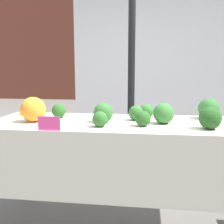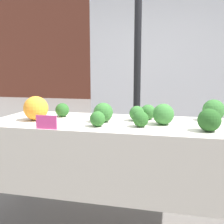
% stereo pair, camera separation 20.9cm
% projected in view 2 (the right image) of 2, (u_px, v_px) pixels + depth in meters
% --- Properties ---
extents(ground_plane, '(40.00, 40.00, 0.00)m').
position_uv_depth(ground_plane, '(112.00, 223.00, 2.25)').
color(ground_plane, slate).
extents(building_facade, '(16.00, 0.60, 5.01)m').
position_uv_depth(building_facade, '(163.00, 42.00, 11.17)').
color(building_facade, brown).
rests_on(building_facade, ground_plane).
extents(tent_pole, '(0.07, 0.07, 2.23)m').
position_uv_depth(tent_pole, '(137.00, 89.00, 2.62)').
color(tent_pole, black).
rests_on(tent_pole, ground_plane).
extents(parked_truck, '(4.47, 1.89, 2.82)m').
position_uv_depth(parked_truck, '(204.00, 62.00, 5.18)').
color(parked_truck, silver).
rests_on(parked_truck, ground_plane).
extents(market_table, '(1.99, 0.76, 0.89)m').
position_uv_depth(market_table, '(110.00, 138.00, 2.06)').
color(market_table, beige).
rests_on(market_table, ground_plane).
extents(orange_cauliflower, '(0.20, 0.20, 0.20)m').
position_uv_depth(orange_cauliflower, '(36.00, 108.00, 2.16)').
color(orange_cauliflower, orange).
rests_on(orange_cauliflower, market_table).
extents(romanesco_head, '(0.17, 0.17, 0.14)m').
position_uv_depth(romanesco_head, '(34.00, 106.00, 2.52)').
color(romanesco_head, '#93B238').
rests_on(romanesco_head, market_table).
extents(broccoli_head_0, '(0.16, 0.16, 0.16)m').
position_uv_depth(broccoli_head_0, '(209.00, 120.00, 1.76)').
color(broccoli_head_0, '#23511E').
rests_on(broccoli_head_0, market_table).
extents(broccoli_head_1, '(0.12, 0.12, 0.12)m').
position_uv_depth(broccoli_head_1, '(141.00, 119.00, 1.91)').
color(broccoli_head_1, '#285B23').
rests_on(broccoli_head_1, market_table).
extents(broccoli_head_2, '(0.16, 0.16, 0.16)m').
position_uv_depth(broccoli_head_2, '(163.00, 114.00, 1.98)').
color(broccoli_head_2, '#387533').
rests_on(broccoli_head_2, market_table).
extents(broccoli_head_3, '(0.12, 0.12, 0.12)m').
position_uv_depth(broccoli_head_3, '(137.00, 113.00, 2.14)').
color(broccoli_head_3, '#336B2D').
rests_on(broccoli_head_3, market_table).
extents(broccoli_head_4, '(0.11, 0.11, 0.11)m').
position_uv_depth(broccoli_head_4, '(98.00, 119.00, 1.92)').
color(broccoli_head_4, '#2D6628').
rests_on(broccoli_head_4, market_table).
extents(broccoli_head_5, '(0.12, 0.12, 0.12)m').
position_uv_depth(broccoli_head_5, '(62.00, 110.00, 2.33)').
color(broccoli_head_5, '#285B23').
rests_on(broccoli_head_5, market_table).
extents(broccoli_head_6, '(0.13, 0.13, 0.13)m').
position_uv_depth(broccoli_head_6, '(148.00, 112.00, 2.20)').
color(broccoli_head_6, '#336B2D').
rests_on(broccoli_head_6, market_table).
extents(broccoli_head_7, '(0.18, 0.18, 0.18)m').
position_uv_depth(broccoli_head_7, '(214.00, 110.00, 2.14)').
color(broccoli_head_7, '#336B2D').
rests_on(broccoli_head_7, market_table).
extents(broccoli_head_8, '(0.16, 0.16, 0.16)m').
position_uv_depth(broccoli_head_8, '(103.00, 112.00, 2.09)').
color(broccoli_head_8, '#336B2D').
rests_on(broccoli_head_8, market_table).
extents(price_sign, '(0.16, 0.01, 0.10)m').
position_uv_depth(price_sign, '(46.00, 122.00, 1.84)').
color(price_sign, '#EF4793').
rests_on(price_sign, market_table).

